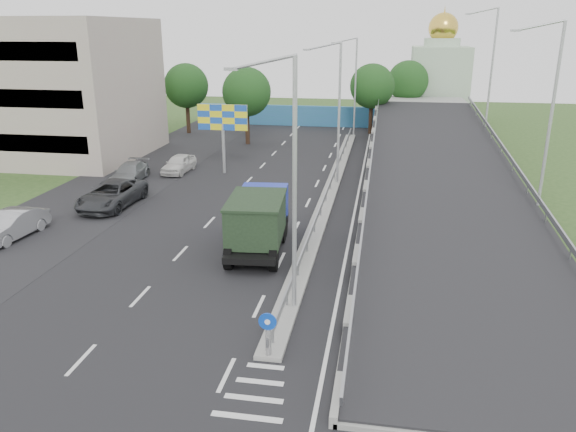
% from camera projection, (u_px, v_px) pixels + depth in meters
% --- Properties ---
extents(ground, '(160.00, 160.00, 0.00)m').
position_uv_depth(ground, '(254.00, 398.00, 17.79)').
color(ground, '#2D4C1E').
rests_on(ground, ground).
extents(road_surface, '(26.00, 90.00, 0.04)m').
position_uv_depth(road_surface, '(279.00, 206.00, 36.96)').
color(road_surface, black).
rests_on(road_surface, ground).
extents(parking_strip, '(8.00, 90.00, 0.05)m').
position_uv_depth(parking_strip, '(96.00, 197.00, 39.07)').
color(parking_strip, black).
rests_on(parking_strip, ground).
extents(median, '(1.00, 44.00, 0.20)m').
position_uv_depth(median, '(330.00, 190.00, 40.18)').
color(median, gray).
rests_on(median, ground).
extents(overpass_ramp, '(10.00, 50.00, 3.50)m').
position_uv_depth(overpass_ramp, '(440.00, 172.00, 38.44)').
color(overpass_ramp, gray).
rests_on(overpass_ramp, ground).
extents(median_guardrail, '(0.09, 44.00, 0.71)m').
position_uv_depth(median_guardrail, '(331.00, 182.00, 39.97)').
color(median_guardrail, gray).
rests_on(median_guardrail, median).
extents(sign_bollard, '(0.64, 0.23, 1.67)m').
position_uv_depth(sign_bollard, '(268.00, 334.00, 19.49)').
color(sign_bollard, black).
rests_on(sign_bollard, median).
extents(lamp_post_near, '(2.74, 0.18, 10.08)m').
position_uv_depth(lamp_post_near, '(290.00, 174.00, 21.53)').
color(lamp_post_near, '#B2B5B7').
rests_on(lamp_post_near, median).
extents(lamp_post_mid, '(2.74, 0.18, 10.08)m').
position_uv_depth(lamp_post_mid, '(337.00, 106.00, 40.22)').
color(lamp_post_mid, '#B2B5B7').
rests_on(lamp_post_mid, median).
extents(lamp_post_far, '(2.74, 0.18, 10.08)m').
position_uv_depth(lamp_post_far, '(354.00, 82.00, 58.90)').
color(lamp_post_far, '#B2B5B7').
rests_on(lamp_post_far, median).
extents(beige_building, '(24.00, 14.00, 12.00)m').
position_uv_depth(beige_building, '(10.00, 88.00, 50.65)').
color(beige_building, '#B09C93').
rests_on(beige_building, ground).
extents(blue_wall, '(30.00, 0.50, 2.40)m').
position_uv_depth(blue_wall, '(321.00, 116.00, 66.64)').
color(blue_wall, teal).
rests_on(blue_wall, ground).
extents(church, '(7.00, 7.00, 13.80)m').
position_uv_depth(church, '(439.00, 77.00, 70.54)').
color(church, '#B2CCAD').
rests_on(church, ground).
extents(billboard, '(4.00, 0.24, 5.50)m').
position_uv_depth(billboard, '(223.00, 121.00, 44.08)').
color(billboard, '#B2B5B7').
rests_on(billboard, ground).
extents(tree_left_mid, '(4.80, 4.80, 7.60)m').
position_uv_depth(tree_left_mid, '(247.00, 92.00, 55.14)').
color(tree_left_mid, black).
rests_on(tree_left_mid, ground).
extents(tree_median_far, '(4.80, 4.80, 7.60)m').
position_uv_depth(tree_median_far, '(372.00, 86.00, 60.67)').
color(tree_median_far, black).
rests_on(tree_median_far, ground).
extents(tree_left_far, '(4.80, 4.80, 7.60)m').
position_uv_depth(tree_left_far, '(186.00, 86.00, 61.11)').
color(tree_left_far, black).
rests_on(tree_left_far, ground).
extents(tree_ramp_far, '(4.80, 4.80, 7.60)m').
position_uv_depth(tree_ramp_far, '(408.00, 81.00, 66.56)').
color(tree_ramp_far, black).
rests_on(tree_ramp_far, ground).
extents(dump_truck, '(3.13, 7.14, 3.07)m').
position_uv_depth(dump_truck, '(259.00, 219.00, 29.24)').
color(dump_truck, black).
rests_on(dump_truck, ground).
extents(parked_car_b, '(2.05, 4.79, 1.54)m').
position_uv_depth(parked_car_b, '(12.00, 225.00, 31.09)').
color(parked_car_b, '#A0A1A5').
rests_on(parked_car_b, ground).
extents(parked_car_c, '(2.92, 6.02, 1.65)m').
position_uv_depth(parked_car_c, '(112.00, 194.00, 36.62)').
color(parked_car_c, '#303134').
rests_on(parked_car_c, ground).
extents(parked_car_d, '(2.37, 4.97, 1.40)m').
position_uv_depth(parked_car_d, '(130.00, 173.00, 42.69)').
color(parked_car_d, gray).
rests_on(parked_car_d, ground).
extents(parked_car_e, '(1.91, 4.34, 1.45)m').
position_uv_depth(parked_car_e, '(179.00, 164.00, 45.37)').
color(parked_car_e, silver).
rests_on(parked_car_e, ground).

